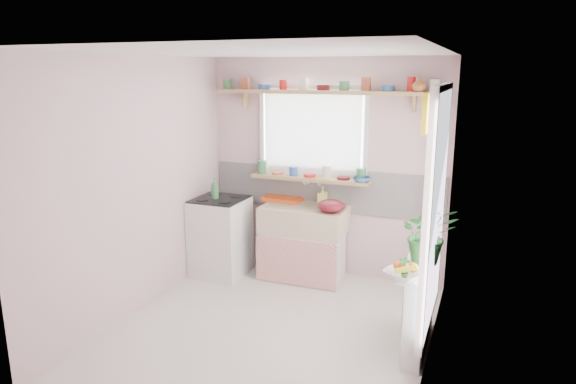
% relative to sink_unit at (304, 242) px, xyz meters
% --- Properties ---
extents(room, '(3.20, 3.20, 3.20)m').
position_rel_sink_unit_xyz_m(room, '(0.81, -0.43, 0.94)').
color(room, silver).
rests_on(room, ground).
extents(sink_unit, '(0.95, 0.65, 1.11)m').
position_rel_sink_unit_xyz_m(sink_unit, '(0.00, 0.00, 0.00)').
color(sink_unit, white).
rests_on(sink_unit, ground).
extents(cooker, '(0.58, 0.58, 0.93)m').
position_rel_sink_unit_xyz_m(cooker, '(-0.95, -0.24, 0.03)').
color(cooker, white).
rests_on(cooker, ground).
extents(radiator_ledge, '(0.22, 0.95, 0.78)m').
position_rel_sink_unit_xyz_m(radiator_ledge, '(1.45, -1.09, -0.03)').
color(radiator_ledge, white).
rests_on(radiator_ledge, ground).
extents(windowsill, '(1.40, 0.22, 0.04)m').
position_rel_sink_unit_xyz_m(windowsill, '(-0.00, 0.19, 0.71)').
color(windowsill, tan).
rests_on(windowsill, room).
extents(pine_shelf, '(2.52, 0.24, 0.04)m').
position_rel_sink_unit_xyz_m(pine_shelf, '(0.15, 0.18, 1.69)').
color(pine_shelf, tan).
rests_on(pine_shelf, room).
extents(shelf_crockery, '(2.47, 0.11, 0.12)m').
position_rel_sink_unit_xyz_m(shelf_crockery, '(0.15, 0.18, 1.76)').
color(shelf_crockery, '#3F7F4C').
rests_on(shelf_crockery, pine_shelf).
extents(sill_crockery, '(1.35, 0.11, 0.12)m').
position_rel_sink_unit_xyz_m(sill_crockery, '(-0.02, 0.19, 0.78)').
color(sill_crockery, '#3F7F4C').
rests_on(sill_crockery, windowsill).
extents(dish_tray, '(0.46, 0.35, 0.04)m').
position_rel_sink_unit_xyz_m(dish_tray, '(-0.33, 0.21, 0.44)').
color(dish_tray, '#D44412').
rests_on(dish_tray, sink_unit).
extents(colander, '(0.36, 0.36, 0.14)m').
position_rel_sink_unit_xyz_m(colander, '(0.35, -0.10, 0.49)').
color(colander, '#5D1019').
rests_on(colander, sink_unit).
extents(jade_plant, '(0.56, 0.52, 0.50)m').
position_rel_sink_unit_xyz_m(jade_plant, '(1.48, -1.08, 0.59)').
color(jade_plant, '#265F26').
rests_on(jade_plant, radiator_ledge).
extents(fruit_bowl, '(0.38, 0.38, 0.07)m').
position_rel_sink_unit_xyz_m(fruit_bowl, '(1.36, -1.49, 0.38)').
color(fruit_bowl, silver).
rests_on(fruit_bowl, radiator_ledge).
extents(herb_pot, '(0.11, 0.09, 0.19)m').
position_rel_sink_unit_xyz_m(herb_pot, '(1.36, -1.49, 0.44)').
color(herb_pot, '#2E6C2B').
rests_on(herb_pot, radiator_ledge).
extents(soap_bottle_sink, '(0.09, 0.10, 0.20)m').
position_rel_sink_unit_xyz_m(soap_bottle_sink, '(0.15, 0.21, 0.52)').
color(soap_bottle_sink, '#ECE268').
rests_on(soap_bottle_sink, sink_unit).
extents(sill_cup, '(0.12, 0.12, 0.09)m').
position_rel_sink_unit_xyz_m(sill_cup, '(-0.61, 0.25, 0.77)').
color(sill_cup, beige).
rests_on(sill_cup, windowsill).
extents(sill_bowl, '(0.20, 0.20, 0.06)m').
position_rel_sink_unit_xyz_m(sill_bowl, '(0.62, 0.13, 0.76)').
color(sill_bowl, '#305D9C').
rests_on(sill_bowl, windowsill).
extents(shelf_vase, '(0.19, 0.19, 0.15)m').
position_rel_sink_unit_xyz_m(shelf_vase, '(1.18, 0.12, 1.78)').
color(shelf_vase, '#A06131').
rests_on(shelf_vase, pine_shelf).
extents(cooker_bottle, '(0.11, 0.12, 0.25)m').
position_rel_sink_unit_xyz_m(cooker_bottle, '(-1.00, -0.26, 0.61)').
color(cooker_bottle, '#3F7E47').
rests_on(cooker_bottle, cooker).
extents(fruit, '(0.20, 0.14, 0.10)m').
position_rel_sink_unit_xyz_m(fruit, '(1.37, -1.49, 0.44)').
color(fruit, orange).
rests_on(fruit, fruit_bowl).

